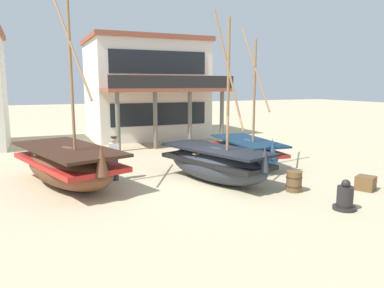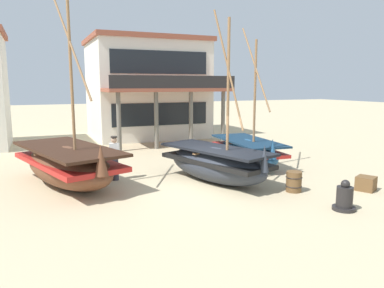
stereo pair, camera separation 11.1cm
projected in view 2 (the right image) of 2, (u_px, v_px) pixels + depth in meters
ground_plane at (203, 187)px, 13.10m from camera, size 120.00×120.00×0.00m
fishing_boat_near_left at (216, 163)px, 13.70m from camera, size 2.99×4.93×6.20m
fishing_boat_centre_large at (68, 164)px, 13.21m from camera, size 3.69×5.79×6.94m
fishing_boat_far_right at (248, 151)px, 16.56m from camera, size 2.17×4.63×6.08m
fisherman_by_hull at (115, 159)px, 13.92m from camera, size 0.41×0.32×1.68m
capstan_winch at (344, 198)px, 10.65m from camera, size 0.66×0.66×0.90m
wooden_barrel at (294, 182)px, 12.49m from camera, size 0.56×0.56×0.70m
cargo_crate at (366, 183)px, 12.65m from camera, size 0.78×0.78×0.48m
harbor_building_main at (147, 88)px, 25.73m from camera, size 7.69×9.26×6.68m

